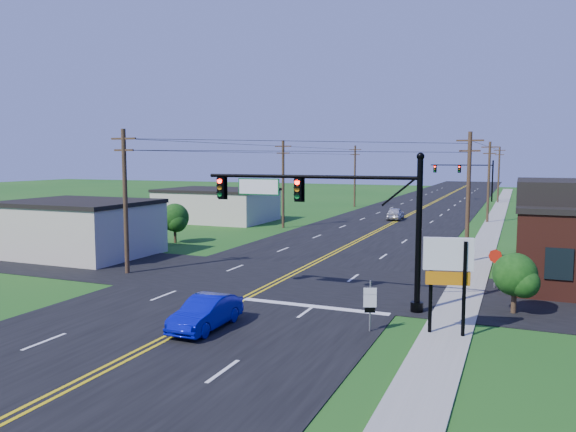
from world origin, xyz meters
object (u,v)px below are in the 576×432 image
at_px(signal_mast_main, 327,209).
at_px(stop_sign, 495,260).
at_px(route_sign, 370,302).
at_px(blue_car, 206,313).
at_px(signal_mast_far, 465,174).

distance_m(signal_mast_main, stop_sign, 10.53).
distance_m(signal_mast_main, route_sign, 6.04).
height_order(blue_car, route_sign, route_sign).
xyz_separation_m(signal_mast_main, blue_car, (-3.34, -6.06, -4.07)).
xyz_separation_m(signal_mast_far, blue_car, (-3.44, -78.06, -3.86)).
relative_size(signal_mast_main, stop_sign, 5.13).
xyz_separation_m(signal_mast_far, route_sign, (3.06, -75.80, -3.27)).
distance_m(signal_mast_far, stop_sign, 65.95).
distance_m(signal_mast_main, signal_mast_far, 72.00).
height_order(blue_car, stop_sign, stop_sign).
bearing_deg(stop_sign, blue_car, -111.03).
bearing_deg(blue_car, signal_mast_far, 87.52).
height_order(signal_mast_far, stop_sign, signal_mast_far).
relative_size(blue_car, stop_sign, 1.88).
distance_m(blue_car, route_sign, 6.91).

